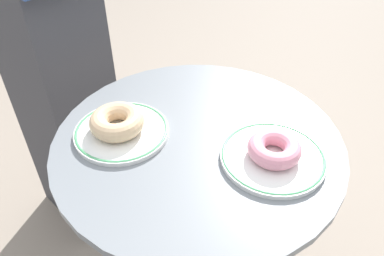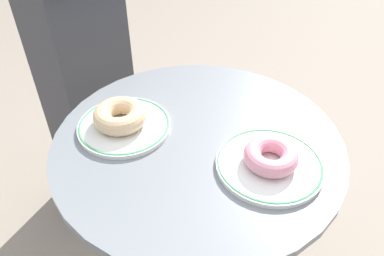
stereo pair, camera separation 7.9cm
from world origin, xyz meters
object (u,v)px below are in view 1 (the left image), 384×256
Objects in this scene: cafe_table at (197,214)px; donut_glazed at (117,122)px; plate_left at (122,131)px; plate_right at (273,157)px; donut_pink_frosted at (274,149)px; person_figure at (37,4)px.

donut_glazed is (-0.17, -0.04, 0.29)m from cafe_table.
plate_left is 0.97× the size of plate_right.
donut_pink_frosted reaches higher than plate_right.
donut_pink_frosted is (0.32, 0.02, 0.02)m from plate_left.
donut_glazed is at bearing -175.56° from plate_left.
donut_glazed reaches higher than plate_left.
plate_left is at bearing -175.77° from plate_right.
cafe_table is at bearing 175.73° from plate_right.
cafe_table is 0.33m from donut_pink_frosted.
person_figure reaches higher than plate_right.
plate_right is at bearing -4.27° from cafe_table.
donut_glazed reaches higher than plate_right.
donut_glazed is at bearing -175.77° from plate_right.
cafe_table is at bearing 175.73° from donut_pink_frosted.
donut_glazed reaches higher than cafe_table.
cafe_table is 3.60× the size of plate_left.
donut_pink_frosted is (0.16, -0.01, 0.29)m from cafe_table.
donut_pink_frosted is at bearing -20.87° from person_figure.
cafe_table is 0.31m from plate_left.
person_figure is (-0.38, 0.29, 0.09)m from donut_glazed.
person_figure reaches higher than plate_left.
donut_glazed is at bearing -167.80° from cafe_table.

